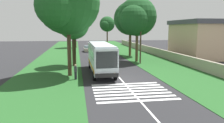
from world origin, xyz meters
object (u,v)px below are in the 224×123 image
roadside_tree_left_0 (75,25)px  roadside_tree_right_2 (107,25)px  pedestrian (76,72)px  coach_bus (101,56)px  roadside_tree_left_2 (66,5)px  trailing_car_0 (108,53)px  utility_pole (141,41)px  roadside_tree_right_1 (136,18)px  roadside_tree_left_1 (73,25)px  roadside_tree_right_0 (129,20)px  roadside_building (203,39)px  trailing_car_1 (88,49)px

roadside_tree_left_0 → roadside_tree_right_2: size_ratio=0.96×
roadside_tree_left_0 → pedestrian: (-41.38, -0.18, -5.68)m
coach_bus → roadside_tree_left_2: (-0.94, 4.01, 6.16)m
trailing_car_0 → utility_pole: (-11.04, -3.67, 3.02)m
roadside_tree_right_1 → utility_pole: (-2.08, -0.22, -3.66)m
trailing_car_0 → roadside_tree_left_1: roadside_tree_left_1 is taller
roadside_tree_right_0 → roadside_tree_right_1: roadside_tree_right_0 is taller
trailing_car_0 → roadside_tree_left_0: roadside_tree_left_0 is taller
utility_pole → roadside_tree_left_1: bearing=92.5°
roadside_building → roadside_tree_left_2: bearing=117.4°
roadside_tree_left_2 → roadside_tree_right_1: 14.43m
roadside_tree_left_0 → roadside_tree_right_2: 13.80m
coach_bus → roadside_tree_right_2: bearing=-8.8°
roadside_tree_left_0 → roadside_tree_right_1: size_ratio=0.86×
roadside_tree_right_2 → roadside_building: bearing=-158.2°
roadside_tree_right_2 → coach_bus: bearing=171.2°
roadside_tree_left_1 → roadside_building: roadside_tree_left_1 is taller
trailing_car_1 → roadside_tree_right_0: 14.55m
utility_pole → trailing_car_0: bearing=18.4°
roadside_tree_right_1 → pedestrian: bearing=139.7°
roadside_tree_left_1 → roadside_tree_right_1: size_ratio=0.80×
coach_bus → roadside_tree_right_0: (16.61, -7.63, 5.23)m
roadside_tree_left_1 → roadside_tree_right_2: 42.38m
roadside_tree_left_1 → trailing_car_1: bearing=-8.7°
roadside_tree_left_1 → roadside_tree_left_2: roadside_tree_left_2 is taller
coach_bus → pedestrian: bearing=135.8°
trailing_car_0 → roadside_tree_right_0: 8.00m
roadside_tree_right_1 → trailing_car_1: bearing=21.3°
roadside_tree_left_1 → roadside_tree_right_1: roadside_tree_right_1 is taller
trailing_car_1 → coach_bus: bearing=-179.4°
roadside_tree_right_0 → roadside_tree_right_2: 30.39m
coach_bus → roadside_tree_left_2: bearing=103.1°
roadside_tree_left_0 → roadside_tree_right_2: bearing=-50.1°
roadside_tree_right_2 → roadside_tree_left_1: bearing=165.4°
coach_bus → roadside_tree_left_2: 7.40m
utility_pole → roadside_building: size_ratio=0.58×
roadside_tree_right_0 → pedestrian: size_ratio=6.44×
roadside_building → trailing_car_1: bearing=55.6°
roadside_tree_right_2 → pedestrian: size_ratio=5.66×
trailing_car_0 → roadside_building: 18.81m
roadside_tree_left_1 → utility_pole: bearing=-87.5°
trailing_car_0 → roadside_tree_right_0: roadside_tree_right_0 is taller
roadside_building → pedestrian: roadside_building is taller
trailing_car_1 → roadside_tree_right_2: size_ratio=0.45×
trailing_car_1 → roadside_tree_right_0: roadside_tree_right_0 is taller
trailing_car_0 → pedestrian: size_ratio=2.54×
trailing_car_0 → roadside_tree_left_2: (-18.44, 7.39, 7.64)m
roadside_building → coach_bus: bearing=119.8°
trailing_car_1 → roadside_tree_left_0: 13.14m
coach_bus → trailing_car_1: coach_bus is taller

